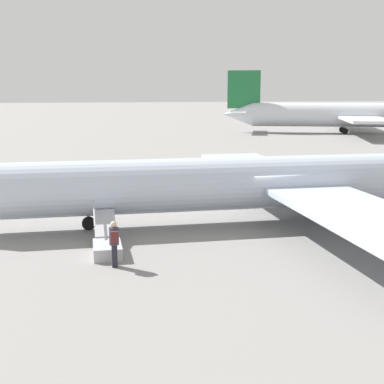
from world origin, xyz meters
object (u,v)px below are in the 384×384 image
boarding_stairs (107,244)px  passenger (114,241)px  airplane_main (288,181)px  airplane_far_center (362,115)px

boarding_stairs → passenger: 1.96m
boarding_stairs → passenger: passenger is taller
passenger → boarding_stairs: bearing=6.5°
airplane_main → boarding_stairs: bearing=22.6°
airplane_main → passenger: airplane_main is taller
airplane_far_center → boarding_stairs: size_ratio=10.37×
airplane_main → passenger: bearing=32.3°
airplane_main → boarding_stairs: (9.35, 3.35, -1.64)m
boarding_stairs → passenger: bearing=-173.5°
boarding_stairs → airplane_main: bearing=-67.4°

